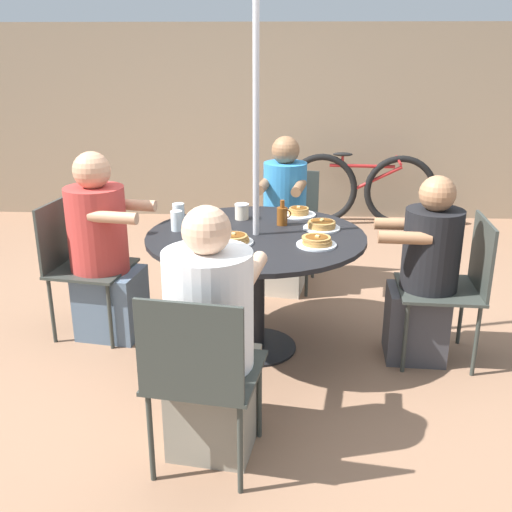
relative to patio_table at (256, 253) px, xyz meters
The scene contains 21 objects.
ground_plane 0.62m from the patio_table, ahead, with size 12.00×12.00×0.00m, color #8C664C.
back_fence 3.08m from the patio_table, 90.00° to the left, with size 10.00×0.06×1.98m, color gray.
patio_table is the anchor object (origin of this frame).
umbrella_pole 0.51m from the patio_table, ahead, with size 0.04×0.04×2.27m, color #ADADB2.
patio_chair_north 1.15m from the patio_table, ahead, with size 0.48×0.48×0.86m.
diner_north 0.98m from the patio_table, ahead, with size 0.49×0.35×1.10m.
patio_chair_east 1.15m from the patio_table, 80.70° to the left, with size 0.52×0.52×0.86m.
diner_east 0.98m from the patio_table, 80.70° to the left, with size 0.38×0.50×1.16m.
patio_chair_south 1.15m from the patio_table, behind, with size 0.52×0.52×0.86m.
diner_south 0.98m from the patio_table, behind, with size 0.54×0.42×1.18m.
patio_chair_west 1.15m from the patio_table, 98.70° to the right, with size 0.52×0.52×0.86m.
diner_west 0.98m from the patio_table, 98.70° to the right, with size 0.44×0.56×1.16m.
pancake_plate_a 0.24m from the patio_table, 124.11° to the right, with size 0.22×0.22×0.06m.
pancake_plate_b 0.41m from the patio_table, 28.76° to the right, with size 0.22×0.22×0.06m.
pancake_plate_c 0.51m from the patio_table, 58.92° to the left, with size 0.22×0.22×0.06m.
pancake_plate_d 0.43m from the patio_table, 18.20° to the left, with size 0.22×0.22×0.06m.
syrup_bottle 0.30m from the patio_table, 53.34° to the left, with size 0.09×0.07×0.15m.
coffee_cup 0.37m from the patio_table, 108.37° to the left, with size 0.09×0.09×0.10m.
drinking_glass_a 0.50m from the patio_table, behind, with size 0.07×0.07×0.12m, color silver.
drinking_glass_b 0.56m from the patio_table, 156.37° to the left, with size 0.07×0.07×0.12m, color silver.
bicycle 2.91m from the patio_table, 71.21° to the left, with size 1.52×0.44×0.75m.
Camera 1 is at (0.17, -3.29, 1.77)m, focal length 42.00 mm.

